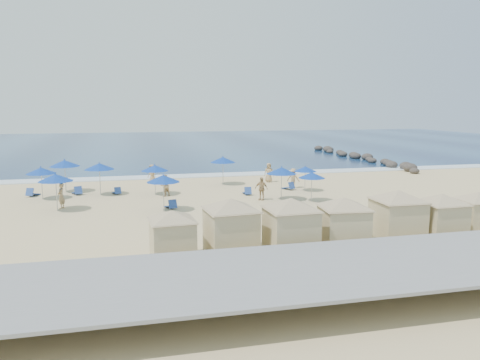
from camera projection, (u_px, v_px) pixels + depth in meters
name	position (u px, v px, depth m)	size (l,w,h in m)	color
ground	(209.00, 210.00, 30.99)	(160.00, 160.00, 0.00)	beige
ocean	(157.00, 144.00, 83.81)	(160.00, 80.00, 0.06)	navy
surf_line	(182.00, 176.00, 45.87)	(160.00, 2.50, 0.08)	white
seawall	(268.00, 269.00, 17.93)	(160.00, 6.10, 1.22)	gray
rock_jetty	(360.00, 157.00, 60.38)	(2.56, 26.66, 0.96)	#2D2725
trash_bin	(235.00, 214.00, 28.11)	(0.82, 0.82, 0.82)	black
cabana_0	(172.00, 229.00, 20.67)	(4.06, 4.06, 2.55)	#C6B387
cabana_1	(231.00, 220.00, 21.49)	(4.68, 4.68, 2.95)	#C6B387
cabana_2	(291.00, 219.00, 21.63)	(4.68, 4.68, 2.94)	#C6B387
cabana_3	(344.00, 217.00, 22.34)	(4.48, 4.48, 2.82)	#C6B387
cabana_4	(398.00, 209.00, 23.52)	(4.73, 4.73, 2.97)	#C6B387
cabana_5	(441.00, 211.00, 23.75)	(4.34, 4.34, 2.73)	#C6B387
cabana_6	(478.00, 208.00, 25.01)	(4.08, 4.08, 2.56)	#C6B387
umbrella_0	(64.00, 163.00, 37.19)	(2.37, 2.37, 2.70)	#A5A8AD
umbrella_1	(56.00, 178.00, 30.54)	(2.25, 2.25, 2.56)	#A5A8AD
umbrella_2	(41.00, 171.00, 34.35)	(2.18, 2.18, 2.48)	#A5A8AD
umbrella_3	(99.00, 166.00, 35.98)	(2.29, 2.29, 2.60)	#A5A8AD
umbrella_4	(155.00, 168.00, 36.16)	(2.13, 2.13, 2.42)	#A5A8AD
umbrella_5	(163.00, 179.00, 30.46)	(2.20, 2.20, 2.50)	#A5A8AD
umbrella_6	(223.00, 160.00, 40.82)	(2.24, 2.24, 2.55)	#A5A8AD
umbrella_7	(282.00, 171.00, 34.00)	(2.23, 2.23, 2.54)	#A5A8AD
umbrella_8	(305.00, 169.00, 37.76)	(1.84, 1.84, 2.10)	#A5A8AD
umbrella_9	(312.00, 175.00, 33.58)	(1.96, 1.96, 2.23)	#A5A8AD
beach_chair_0	(32.00, 193.00, 35.81)	(0.95, 1.39, 0.70)	#294996
beach_chair_1	(77.00, 192.00, 36.47)	(0.95, 1.41, 0.71)	#294996
beach_chair_2	(117.00, 192.00, 36.62)	(0.75, 1.21, 0.62)	#294996
beach_chair_3	(171.00, 205.00, 31.46)	(0.83, 1.33, 0.68)	#294996
beach_chair_4	(247.00, 192.00, 36.43)	(0.62, 1.25, 0.67)	#294996
beach_chair_5	(289.00, 187.00, 38.68)	(0.97, 1.35, 0.68)	#294996
beachgoer_0	(61.00, 196.00, 31.48)	(0.63, 0.42, 1.74)	tan
beachgoer_1	(165.00, 185.00, 35.80)	(0.81, 0.63, 1.66)	tan
beachgoer_2	(261.00, 189.00, 34.31)	(1.00, 0.42, 1.71)	tan
beachgoer_3	(293.00, 178.00, 39.34)	(1.08, 0.62, 1.67)	tan
beachgoer_4	(152.00, 174.00, 41.56)	(0.84, 0.55, 1.72)	tan
beachgoer_5	(269.00, 173.00, 42.42)	(0.85, 0.55, 1.74)	tan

